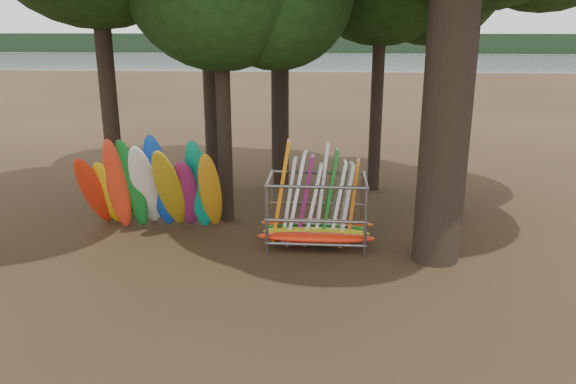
{
  "coord_description": "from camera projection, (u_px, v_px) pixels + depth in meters",
  "views": [
    {
      "loc": [
        1.54,
        -13.27,
        5.83
      ],
      "look_at": [
        0.44,
        1.5,
        1.4
      ],
      "focal_mm": 35.0,
      "sensor_mm": 36.0,
      "label": 1
    }
  ],
  "objects": [
    {
      "name": "ground",
      "position": [
        267.0,
        260.0,
        14.46
      ],
      "size": [
        120.0,
        120.0,
        0.0
      ],
      "primitive_type": "plane",
      "color": "#47331E",
      "rests_on": "ground"
    },
    {
      "name": "storage_rack",
      "position": [
        316.0,
        213.0,
        15.25
      ],
      "size": [
        3.2,
        1.63,
        2.9
      ],
      "color": "slate",
      "rests_on": "ground"
    },
    {
      "name": "kayak_row",
      "position": [
        153.0,
        188.0,
        16.07
      ],
      "size": [
        4.21,
        2.3,
        3.11
      ],
      "color": "red",
      "rests_on": "ground"
    },
    {
      "name": "far_shore",
      "position": [
        324.0,
        43.0,
        118.99
      ],
      "size": [
        160.0,
        4.0,
        4.0
      ],
      "primitive_type": "cube",
      "color": "black",
      "rests_on": "ground"
    },
    {
      "name": "lake",
      "position": [
        318.0,
        72.0,
        71.79
      ],
      "size": [
        160.0,
        160.0,
        0.0
      ],
      "primitive_type": "plane",
      "color": "gray",
      "rests_on": "ground"
    }
  ]
}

